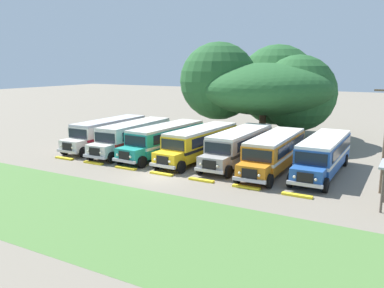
{
  "coord_description": "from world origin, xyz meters",
  "views": [
    {
      "loc": [
        16.89,
        -24.4,
        8.39
      ],
      "look_at": [
        0.0,
        5.3,
        1.6
      ],
      "focal_mm": 37.5,
      "sensor_mm": 36.0,
      "label": 1
    }
  ],
  "objects_px": {
    "parked_bus_slot_6": "(323,154)",
    "parked_bus_slot_0": "(108,132)",
    "parked_bus_slot_4": "(239,145)",
    "parked_bus_slot_5": "(274,151)",
    "broad_shade_tree": "(264,87)",
    "parked_bus_slot_1": "(134,135)",
    "parked_bus_slot_2": "(165,139)",
    "parked_bus_slot_3": "(200,142)"
  },
  "relations": [
    {
      "from": "parked_bus_slot_4",
      "to": "broad_shade_tree",
      "type": "bearing_deg",
      "value": -169.43
    },
    {
      "from": "parked_bus_slot_0",
      "to": "parked_bus_slot_4",
      "type": "relative_size",
      "value": 1.0
    },
    {
      "from": "parked_bus_slot_2",
      "to": "parked_bus_slot_6",
      "type": "distance_m",
      "value": 14.3
    },
    {
      "from": "parked_bus_slot_2",
      "to": "parked_bus_slot_3",
      "type": "distance_m",
      "value": 3.64
    },
    {
      "from": "parked_bus_slot_0",
      "to": "parked_bus_slot_2",
      "type": "xyz_separation_m",
      "value": [
        7.2,
        -0.31,
        0.0
      ]
    },
    {
      "from": "parked_bus_slot_0",
      "to": "parked_bus_slot_3",
      "type": "xyz_separation_m",
      "value": [
        10.84,
        -0.13,
        0.0
      ]
    },
    {
      "from": "parked_bus_slot_1",
      "to": "parked_bus_slot_2",
      "type": "distance_m",
      "value": 3.62
    },
    {
      "from": "broad_shade_tree",
      "to": "parked_bus_slot_5",
      "type": "bearing_deg",
      "value": -66.83
    },
    {
      "from": "parked_bus_slot_0",
      "to": "parked_bus_slot_4",
      "type": "distance_m",
      "value": 14.44
    },
    {
      "from": "parked_bus_slot_1",
      "to": "parked_bus_slot_6",
      "type": "relative_size",
      "value": 1.0
    },
    {
      "from": "parked_bus_slot_1",
      "to": "parked_bus_slot_5",
      "type": "bearing_deg",
      "value": 87.4
    },
    {
      "from": "parked_bus_slot_0",
      "to": "parked_bus_slot_5",
      "type": "height_order",
      "value": "same"
    },
    {
      "from": "parked_bus_slot_2",
      "to": "parked_bus_slot_5",
      "type": "distance_m",
      "value": 10.63
    },
    {
      "from": "broad_shade_tree",
      "to": "parked_bus_slot_6",
      "type": "bearing_deg",
      "value": -53.29
    },
    {
      "from": "parked_bus_slot_0",
      "to": "parked_bus_slot_4",
      "type": "height_order",
      "value": "same"
    },
    {
      "from": "parked_bus_slot_5",
      "to": "parked_bus_slot_6",
      "type": "height_order",
      "value": "same"
    },
    {
      "from": "parked_bus_slot_5",
      "to": "parked_bus_slot_6",
      "type": "relative_size",
      "value": 1.0
    },
    {
      "from": "parked_bus_slot_4",
      "to": "broad_shade_tree",
      "type": "height_order",
      "value": "broad_shade_tree"
    },
    {
      "from": "parked_bus_slot_4",
      "to": "parked_bus_slot_6",
      "type": "distance_m",
      "value": 7.06
    },
    {
      "from": "parked_bus_slot_3",
      "to": "parked_bus_slot_4",
      "type": "relative_size",
      "value": 1.0
    },
    {
      "from": "broad_shade_tree",
      "to": "parked_bus_slot_0",
      "type": "bearing_deg",
      "value": -132.41
    },
    {
      "from": "parked_bus_slot_2",
      "to": "broad_shade_tree",
      "type": "xyz_separation_m",
      "value": [
        4.8,
        13.45,
        4.29
      ]
    },
    {
      "from": "parked_bus_slot_3",
      "to": "parked_bus_slot_2",
      "type": "bearing_deg",
      "value": -85.03
    },
    {
      "from": "parked_bus_slot_0",
      "to": "broad_shade_tree",
      "type": "height_order",
      "value": "broad_shade_tree"
    },
    {
      "from": "parked_bus_slot_1",
      "to": "parked_bus_slot_5",
      "type": "xyz_separation_m",
      "value": [
        14.26,
        -0.09,
        0.0
      ]
    },
    {
      "from": "parked_bus_slot_0",
      "to": "parked_bus_slot_3",
      "type": "bearing_deg",
      "value": 88.16
    },
    {
      "from": "parked_bus_slot_0",
      "to": "parked_bus_slot_2",
      "type": "relative_size",
      "value": 1.0
    },
    {
      "from": "parked_bus_slot_0",
      "to": "parked_bus_slot_6",
      "type": "height_order",
      "value": "same"
    },
    {
      "from": "parked_bus_slot_0",
      "to": "broad_shade_tree",
      "type": "bearing_deg",
      "value": 136.42
    },
    {
      "from": "parked_bus_slot_3",
      "to": "parked_bus_slot_5",
      "type": "relative_size",
      "value": 1.0
    },
    {
      "from": "parked_bus_slot_3",
      "to": "parked_bus_slot_4",
      "type": "distance_m",
      "value": 3.63
    },
    {
      "from": "parked_bus_slot_6",
      "to": "parked_bus_slot_2",
      "type": "bearing_deg",
      "value": -87.52
    },
    {
      "from": "parked_bus_slot_1",
      "to": "parked_bus_slot_4",
      "type": "relative_size",
      "value": 1.0
    },
    {
      "from": "parked_bus_slot_6",
      "to": "broad_shade_tree",
      "type": "relative_size",
      "value": 0.64
    },
    {
      "from": "parked_bus_slot_1",
      "to": "parked_bus_slot_6",
      "type": "height_order",
      "value": "same"
    },
    {
      "from": "parked_bus_slot_6",
      "to": "broad_shade_tree",
      "type": "distance_m",
      "value": 16.44
    },
    {
      "from": "parked_bus_slot_4",
      "to": "parked_bus_slot_6",
      "type": "xyz_separation_m",
      "value": [
        7.06,
        0.03,
        0.0
      ]
    },
    {
      "from": "parked_bus_slot_0",
      "to": "parked_bus_slot_4",
      "type": "xyz_separation_m",
      "value": [
        14.43,
        0.39,
        0.0
      ]
    },
    {
      "from": "parked_bus_slot_6",
      "to": "parked_bus_slot_0",
      "type": "bearing_deg",
      "value": -89.31
    },
    {
      "from": "parked_bus_slot_0",
      "to": "parked_bus_slot_6",
      "type": "distance_m",
      "value": 21.49
    },
    {
      "from": "parked_bus_slot_5",
      "to": "parked_bus_slot_6",
      "type": "bearing_deg",
      "value": 102.45
    },
    {
      "from": "parked_bus_slot_1",
      "to": "broad_shade_tree",
      "type": "height_order",
      "value": "broad_shade_tree"
    }
  ]
}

